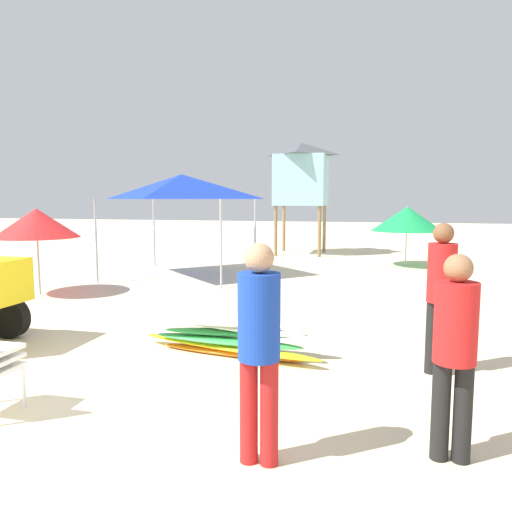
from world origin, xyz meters
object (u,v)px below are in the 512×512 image
surfboard_pile (230,336)px  beach_umbrella_left (37,223)px  lifeguard_near_left (259,339)px  popup_canopy (182,187)px  lifeguard_near_center (455,344)px  beach_umbrella_far (407,219)px  lifeguard_tower (301,174)px  lifeguard_near_right (441,288)px

surfboard_pile → beach_umbrella_left: (-5.13, 2.95, 1.27)m
lifeguard_near_left → popup_canopy: bearing=115.8°
lifeguard_near_left → beach_umbrella_left: 8.18m
beach_umbrella_left → surfboard_pile: bearing=-29.9°
lifeguard_near_left → lifeguard_near_center: (1.43, 0.40, -0.05)m
beach_umbrella_left → lifeguard_near_left: bearing=-41.5°
popup_canopy → beach_umbrella_left: bearing=-121.6°
surfboard_pile → beach_umbrella_far: bearing=74.3°
surfboard_pile → beach_umbrella_far: 9.89m
lifeguard_near_center → beach_umbrella_left: beach_umbrella_left is taller
lifeguard_near_center → lifeguard_tower: bearing=103.4°
lifeguard_tower → beach_umbrella_far: bearing=-35.3°
lifeguard_near_right → beach_umbrella_left: 8.26m
lifeguard_near_right → beach_umbrella_left: (-7.67, 3.02, 0.51)m
lifeguard_near_center → lifeguard_near_right: size_ratio=0.92×
lifeguard_near_center → beach_umbrella_far: (0.24, 11.52, 0.51)m
beach_umbrella_left → beach_umbrella_far: 10.15m
lifeguard_near_center → beach_umbrella_left: 9.08m
lifeguard_near_center → beach_umbrella_far: beach_umbrella_far is taller
lifeguard_near_right → popup_canopy: (-5.72, 6.20, 1.33)m
surfboard_pile → lifeguard_near_right: bearing=-1.6°
lifeguard_near_left → lifeguard_near_right: lifeguard_near_right is taller
surfboard_pile → beach_umbrella_left: size_ratio=1.42×
lifeguard_near_left → beach_umbrella_far: size_ratio=0.81×
lifeguard_near_right → beach_umbrella_left: size_ratio=0.96×
surfboard_pile → lifeguard_tower: lifeguard_tower is taller
lifeguard_near_left → beach_umbrella_far: 12.04m
lifeguard_near_center → lifeguard_near_right: 2.00m
surfboard_pile → lifeguard_near_left: (0.98, -2.46, 0.73)m
beach_umbrella_far → surfboard_pile: bearing=-105.7°
lifeguard_near_center → popup_canopy: (-5.59, 8.20, 1.41)m
popup_canopy → lifeguard_near_right: bearing=-47.3°
beach_umbrella_left → beach_umbrella_far: (7.79, 6.51, -0.09)m
lifeguard_near_center → popup_canopy: size_ratio=0.50×
beach_umbrella_left → lifeguard_near_right: bearing=-21.5°
lifeguard_near_left → popup_canopy: 9.65m
beach_umbrella_left → beach_umbrella_far: bearing=39.9°
popup_canopy → beach_umbrella_far: size_ratio=1.52×
surfboard_pile → popup_canopy: (-3.18, 6.13, 2.09)m
lifeguard_tower → beach_umbrella_left: bearing=-114.8°
lifeguard_near_center → popup_canopy: 10.02m
lifeguard_near_center → lifeguard_tower: (-3.36, 14.07, 2.00)m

